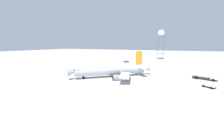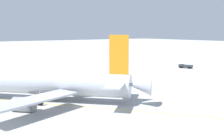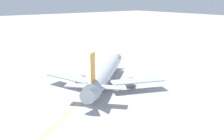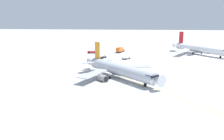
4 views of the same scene
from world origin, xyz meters
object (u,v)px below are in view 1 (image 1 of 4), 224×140
radar_tower (161,35)px  airliner_main (112,71)px  baggage_truck_truck (126,61)px  fuel_tanker_truck (204,76)px  safety_cone_far (211,75)px  safety_cone_mid (208,75)px  pushback_tug_truck (209,85)px  safety_cone_near (199,75)px

radar_tower → airliner_main: bearing=-95.1°
baggage_truck_truck → fuel_tanker_truck: size_ratio=0.49×
safety_cone_far → safety_cone_mid: bearing=-149.9°
airliner_main → baggage_truck_truck: 56.24m
pushback_tug_truck → radar_tower: (-29.24, 96.18, 22.96)m
baggage_truck_truck → pushback_tug_truck: size_ratio=1.06×
safety_cone_mid → baggage_truck_truck: bearing=149.4°
pushback_tug_truck → safety_cone_near: bearing=133.0°
safety_cone_mid → safety_cone_far: size_ratio=1.00×
baggage_truck_truck → fuel_tanker_truck: bearing=118.7°
pushback_tug_truck → safety_cone_far: (4.16, 25.23, -0.52)m
safety_cone_mid → fuel_tanker_truck: bearing=-104.7°
radar_tower → safety_cone_far: radar_tower is taller
radar_tower → safety_cone_far: 81.86m
radar_tower → safety_cone_far: (33.40, -70.95, -23.48)m
pushback_tug_truck → radar_tower: size_ratio=0.16×
radar_tower → safety_cone_near: (28.18, -73.98, -23.48)m
fuel_tanker_truck → safety_cone_far: fuel_tanker_truck is taller
pushback_tug_truck → safety_cone_near: size_ratio=8.08×
baggage_truck_truck → safety_cone_mid: baggage_truck_truck is taller
fuel_tanker_truck → safety_cone_mid: (3.01, 11.47, -1.31)m
fuel_tanker_truck → airliner_main: bearing=-144.7°
baggage_truck_truck → safety_cone_near: (49.35, -33.63, -0.44)m
baggage_truck_truck → pushback_tug_truck: pushback_tug_truck is taller
radar_tower → safety_cone_mid: bearing=-65.9°
pushback_tug_truck → safety_cone_near: pushback_tug_truck is taller
baggage_truck_truck → safety_cone_near: baggage_truck_truck is taller
pushback_tug_truck → airliner_main: bearing=-141.4°
baggage_truck_truck → safety_cone_far: (54.57, -30.61, -0.44)m
pushback_tug_truck → safety_cone_mid: pushback_tug_truck is taller
safety_cone_near → safety_cone_far: size_ratio=1.00×
safety_cone_far → fuel_tanker_truck: bearing=-109.7°
airliner_main → fuel_tanker_truck: 39.32m
airliner_main → radar_tower: 97.70m
fuel_tanker_truck → radar_tower: (-29.02, 83.21, 22.17)m
baggage_truck_truck → fuel_tanker_truck: (50.19, -42.87, 0.87)m
airliner_main → safety_cone_near: airliner_main is taller
airliner_main → safety_cone_mid: bearing=167.5°
fuel_tanker_truck → pushback_tug_truck: size_ratio=2.15×
airliner_main → pushback_tug_truck: 37.77m
radar_tower → baggage_truck_truck: bearing=-117.7°
baggage_truck_truck → safety_cone_mid: size_ratio=8.55×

